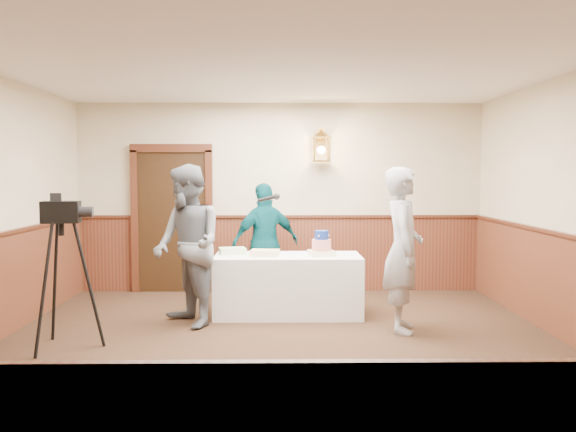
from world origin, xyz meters
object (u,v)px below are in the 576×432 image
tiered_cake (322,246)px  sheet_cake_yellow (265,253)px  assistant_p (265,243)px  sheet_cake_green (233,251)px  display_table (288,285)px  baker (403,250)px  tv_camera_rig (63,283)px  interviewer (188,245)px

tiered_cake → sheet_cake_yellow: size_ratio=1.00×
tiered_cake → assistant_p: bearing=132.4°
tiered_cake → sheet_cake_green: tiered_cake is taller
display_table → tiered_cake: (0.42, -0.03, 0.50)m
baker → tv_camera_rig: size_ratio=1.23×
display_table → sheet_cake_yellow: bearing=-171.2°
assistant_p → tv_camera_rig: (-1.99, -2.16, -0.15)m
baker → tiered_cake: bearing=56.0°
tiered_cake → tv_camera_rig: tv_camera_rig is taller
interviewer → tv_camera_rig: bearing=-84.8°
display_table → assistant_p: assistant_p is taller
tv_camera_rig → interviewer: bearing=31.1°
sheet_cake_yellow → assistant_p: size_ratio=0.21×
interviewer → assistant_p: (0.87, 1.28, -0.12)m
sheet_cake_green → baker: size_ratio=0.17×
sheet_cake_green → sheet_cake_yellow: bearing=-24.2°
baker → assistant_p: (-1.56, 1.54, -0.10)m
tv_camera_rig → assistant_p: bearing=40.3°
display_table → tv_camera_rig: tv_camera_rig is taller
sheet_cake_green → assistant_p: assistant_p is taller
sheet_cake_yellow → interviewer: (-0.88, -0.48, 0.15)m
tiered_cake → interviewer: 1.65m
assistant_p → sheet_cake_yellow: bearing=66.3°
interviewer → baker: (2.43, -0.26, -0.02)m
display_table → baker: baker is taller
sheet_cake_yellow → assistant_p: bearing=90.7°
tiered_cake → sheet_cake_green: 1.13m
display_table → sheet_cake_green: sheet_cake_green is taller
display_table → sheet_cake_green: bearing=168.5°
display_table → baker: size_ratio=0.98×
display_table → tv_camera_rig: (-2.28, -1.41, 0.29)m
tv_camera_rig → tiered_cake: bearing=20.1°
baker → tv_camera_rig: bearing=107.5°
sheet_cake_green → interviewer: bearing=-124.8°
assistant_p → tv_camera_rig: 2.93m
sheet_cake_green → baker: 2.17m
display_table → interviewer: (-1.16, -0.53, 0.56)m
sheet_cake_yellow → tv_camera_rig: 2.42m
sheet_cake_yellow → tv_camera_rig: bearing=-145.7°
tv_camera_rig → sheet_cake_yellow: bearing=27.3°
sheet_cake_yellow → baker: (1.55, -0.74, 0.13)m
interviewer → baker: 2.44m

